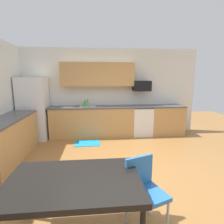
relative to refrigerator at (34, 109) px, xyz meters
name	(u,v)px	position (x,y,z in m)	size (l,w,h in m)	color
ground_plane	(117,173)	(2.18, -2.22, -0.91)	(12.00, 12.00, 0.00)	#9E6B38
wall_back	(107,92)	(2.18, 0.43, 0.44)	(5.80, 0.10, 2.70)	silver
cabinet_run_back	(92,122)	(1.69, 0.08, -0.46)	(2.52, 0.60, 0.90)	tan
cabinet_run_back_right	(166,120)	(4.06, 0.08, -0.46)	(1.03, 0.60, 0.90)	tan
cabinet_run_left	(9,140)	(-0.12, -1.42, -0.46)	(0.60, 2.00, 0.90)	tan
countertop_back	(108,107)	(2.18, 0.08, 0.01)	(4.80, 0.64, 0.04)	#4C4C51
countertop_left	(6,119)	(-0.12, -1.42, 0.01)	(0.64, 2.00, 0.04)	#4C4C51
upper_cabinets_back	(98,74)	(1.88, 0.21, 0.99)	(2.20, 0.34, 0.70)	tan
refrigerator	(34,109)	(0.00, 0.00, 0.00)	(0.76, 0.70, 1.81)	white
oven_range	(141,121)	(3.25, 0.08, -0.45)	(0.60, 0.60, 0.91)	white
microwave	(142,86)	(3.25, 0.18, 0.65)	(0.54, 0.36, 0.32)	black
sink_basin	(88,108)	(1.56, 0.08, -0.03)	(0.48, 0.40, 0.14)	#A5A8AD
sink_faucet	(88,102)	(1.56, 0.26, 0.13)	(0.02, 0.02, 0.24)	#B2B5BA
dining_table	(74,184)	(1.55, -3.62, -0.22)	(1.40, 0.90, 0.75)	black
chair_near_table	(144,187)	(2.35, -3.47, -0.40)	(0.51, 0.51, 0.85)	#2D72B7
floor_mat	(87,143)	(1.55, -0.57, -0.90)	(0.70, 0.50, 0.01)	#198CBF
kettle	(86,104)	(1.51, 0.13, 0.11)	(0.14, 0.14, 0.20)	#4CA54C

